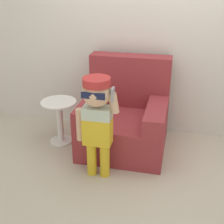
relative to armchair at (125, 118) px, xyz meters
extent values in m
plane|color=#BCB29E|center=(0.24, -0.13, -0.35)|extent=(10.00, 10.00, 0.00)
cube|color=silver|center=(0.24, 0.49, 0.95)|extent=(10.00, 0.05, 2.60)
cube|color=maroon|center=(0.00, -0.07, -0.15)|extent=(0.95, 0.92, 0.41)
cube|color=maroon|center=(0.00, 0.28, 0.36)|extent=(0.95, 0.22, 0.61)
cube|color=maroon|center=(-0.36, -0.18, 0.15)|extent=(0.22, 0.70, 0.18)
cube|color=maroon|center=(0.36, -0.18, 0.15)|extent=(0.22, 0.70, 0.18)
cylinder|color=gold|center=(-0.22, -0.65, -0.17)|extent=(0.10, 0.10, 0.37)
cylinder|color=gold|center=(-0.08, -0.65, -0.17)|extent=(0.10, 0.10, 0.37)
cube|color=gold|center=(-0.15, -0.65, 0.15)|extent=(0.27, 0.16, 0.27)
cube|color=#B7C6B2|center=(-0.15, -0.65, 0.34)|extent=(0.27, 0.16, 0.12)
sphere|color=tan|center=(-0.15, -0.65, 0.55)|extent=(0.27, 0.27, 0.27)
cylinder|color=#B22828|center=(-0.15, -0.65, 0.65)|extent=(0.26, 0.26, 0.07)
cube|color=#B22828|center=(-0.15, -0.53, 0.62)|extent=(0.15, 0.12, 0.01)
cube|color=#0F1433|center=(-0.15, -0.78, 0.56)|extent=(0.22, 0.01, 0.06)
cylinder|color=tan|center=(-0.33, -0.65, 0.20)|extent=(0.08, 0.08, 0.33)
cylinder|color=tan|center=(0.01, -0.65, 0.46)|extent=(0.11, 0.08, 0.20)
cube|color=gray|center=(0.00, -0.67, 0.55)|extent=(0.02, 0.07, 0.13)
cylinder|color=white|center=(-0.77, -0.11, -0.34)|extent=(0.27, 0.27, 0.02)
cylinder|color=white|center=(-0.77, -0.11, -0.10)|extent=(0.07, 0.07, 0.51)
cylinder|color=white|center=(-0.77, -0.11, 0.17)|extent=(0.42, 0.42, 0.02)
camera|label=1|loc=(0.57, -3.21, 1.57)|focal=50.00mm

